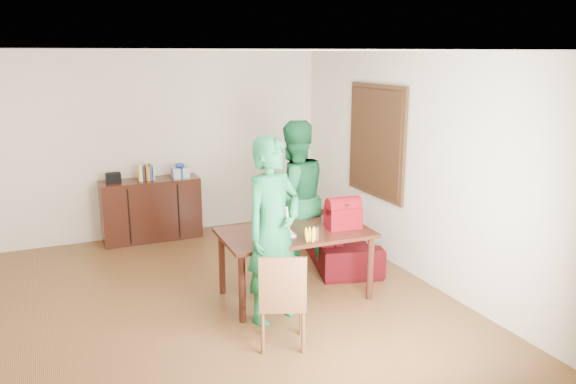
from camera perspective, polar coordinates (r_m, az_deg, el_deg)
name	(u,v)px	position (r m, az deg, el deg)	size (l,w,h in m)	color
room	(208,185)	(6.03, -8.11, 0.67)	(5.20, 5.70, 2.90)	#472A11
table	(295,239)	(6.23, 0.74, -4.84)	(1.67, 0.98, 0.77)	black
chair	(282,318)	(5.36, -0.58, -12.70)	(0.54, 0.53, 0.94)	brown
person_near	(273,230)	(5.63, -1.54, -3.91)	(0.70, 0.46, 1.91)	#166635
person_far	(293,198)	(6.86, 0.56, -0.63)	(0.93, 0.72, 1.91)	#125329
laptop	(277,231)	(6.05, -1.15, -3.98)	(0.39, 0.30, 0.25)	white
bananas	(310,239)	(5.84, 2.28, -4.83)	(0.17, 0.11, 0.06)	gold
bottle	(316,233)	(5.89, 2.88, -4.15)	(0.05, 0.05, 0.16)	#522D12
red_bag	(343,216)	(6.30, 5.62, -2.42)	(0.38, 0.22, 0.28)	maroon
sofa	(337,236)	(7.61, 4.98, -4.46)	(1.93, 0.75, 0.56)	#370713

